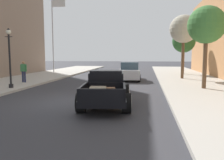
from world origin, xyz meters
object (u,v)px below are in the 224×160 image
(street_tree_nearest, at_px, (206,25))
(hotrod_truck_black, at_px, (106,88))
(car_background_silver, at_px, (129,72))
(street_lamp_near, at_px, (9,53))
(flagpole, at_px, (54,26))
(pedestrian_sidewalk_left, at_px, (24,70))
(street_tree_second, at_px, (184,29))
(street_tree_third, at_px, (184,41))

(street_tree_nearest, bearing_deg, hotrod_truck_black, -137.79)
(car_background_silver, bearing_deg, street_lamp_near, -135.61)
(hotrod_truck_black, bearing_deg, flagpole, 119.37)
(street_lamp_near, bearing_deg, pedestrian_sidewalk_left, 103.94)
(street_tree_nearest, bearing_deg, street_tree_second, 94.05)
(street_lamp_near, distance_m, street_tree_second, 14.49)
(hotrod_truck_black, xyz_separation_m, street_lamp_near, (-6.93, 3.35, 1.63))
(hotrod_truck_black, bearing_deg, street_tree_second, 65.75)
(hotrod_truck_black, relative_size, street_tree_second, 0.89)
(street_lamp_near, height_order, street_tree_third, street_tree_third)
(street_tree_second, bearing_deg, street_tree_nearest, -85.95)
(hotrod_truck_black, relative_size, flagpole, 0.55)
(car_background_silver, xyz_separation_m, street_lamp_near, (-7.22, -7.07, 1.62))
(hotrod_truck_black, xyz_separation_m, street_tree_nearest, (5.49, 4.98, 3.36))
(hotrod_truck_black, relative_size, street_lamp_near, 1.31)
(street_lamp_near, height_order, flagpole, flagpole)
(street_lamp_near, xyz_separation_m, street_tree_nearest, (12.42, 1.63, 1.73))
(street_lamp_near, height_order, street_tree_nearest, street_tree_nearest)
(car_background_silver, relative_size, flagpole, 0.48)
(street_lamp_near, bearing_deg, street_tree_nearest, 7.49)
(flagpole, distance_m, street_tree_second, 15.38)
(street_tree_nearest, bearing_deg, car_background_silver, 133.72)
(car_background_silver, distance_m, street_lamp_near, 10.23)
(car_background_silver, xyz_separation_m, street_tree_second, (4.76, 0.79, 3.78))
(flagpole, relative_size, street_tree_nearest, 1.77)
(car_background_silver, relative_size, street_tree_second, 0.78)
(car_background_silver, xyz_separation_m, pedestrian_sidewalk_left, (-7.93, -4.21, 0.32))
(car_background_silver, height_order, pedestrian_sidewalk_left, pedestrian_sidewalk_left)
(street_lamp_near, bearing_deg, street_tree_third, 45.62)
(pedestrian_sidewalk_left, relative_size, flagpole, 0.18)
(hotrod_truck_black, distance_m, flagpole, 19.65)
(hotrod_truck_black, xyz_separation_m, pedestrian_sidewalk_left, (-7.64, 6.20, 0.33))
(car_background_silver, relative_size, pedestrian_sidewalk_left, 2.68)
(flagpole, distance_m, street_tree_nearest, 18.87)
(car_background_silver, relative_size, street_lamp_near, 1.15)
(car_background_silver, height_order, street_tree_nearest, street_tree_nearest)
(street_tree_second, height_order, street_tree_third, street_tree_second)
(car_background_silver, height_order, street_tree_second, street_tree_second)
(street_tree_second, bearing_deg, hotrod_truck_black, -114.25)
(hotrod_truck_black, xyz_separation_m, flagpole, (-9.32, 16.55, 5.02))
(pedestrian_sidewalk_left, xyz_separation_m, street_lamp_near, (0.71, -2.86, 1.30))
(street_tree_second, bearing_deg, car_background_silver, -170.52)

